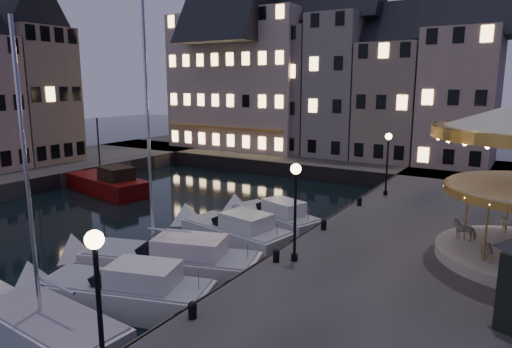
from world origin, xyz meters
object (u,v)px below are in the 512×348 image
Objects in this scene: bollard_b at (276,255)px; streetlamp_c at (388,155)px; motorboat_b at (116,293)px; bollard_a at (192,309)px; motorboat_e at (271,218)px; streetlamp_b at (295,198)px; streetlamp_a at (98,291)px; motorboat_c at (162,261)px; bollard_c at (324,224)px; motorboat_a at (42,327)px; motorboat_d at (231,232)px; bollard_d at (359,201)px; red_fishing_boat at (109,185)px.

streetlamp_c is at bearing 87.55° from bollard_b.
bollard_a is at bearing -10.87° from motorboat_b.
motorboat_e reaches higher than bollard_b.
motorboat_b is (-5.15, -5.13, -3.38)m from streetlamp_b.
motorboat_e is at bearing 89.44° from motorboat_b.
streetlamp_a is 10.54m from motorboat_c.
streetlamp_a is 7.32× the size of bollard_a.
streetlamp_a is 4.71m from bollard_a.
bollard_c is at bearing 64.69° from motorboat_b.
streetlamp_a is 6.75m from motorboat_a.
motorboat_a is (-5.47, -8.10, -3.48)m from streetlamp_b.
motorboat_d is at bearing 142.75° from bollard_b.
motorboat_e is at bearing 82.01° from motorboat_d.
motorboat_a is 11.36m from motorboat_d.
motorboat_b is (-4.55, 0.87, -0.96)m from bollard_a.
bollard_d is at bearing 73.25° from motorboat_b.
motorboat_d is (-4.94, -1.25, -0.96)m from bollard_c.
bollard_c is at bearing 90.00° from bollard_b.
bollard_b is 0.08× the size of motorboat_d.
streetlamp_b is at bearing -82.41° from bollard_c.
motorboat_a is (-4.87, -2.10, -1.06)m from bollard_a.
streetlamp_a reaches higher than motorboat_b.
streetlamp_c is at bearing 52.96° from motorboat_e.
motorboat_d is (-5.54, -10.25, -3.38)m from streetlamp_c.
bollard_b is at bearing 90.00° from bollard_a.
red_fishing_boat is at bearing -164.43° from streetlamp_c.
red_fishing_boat is (-19.93, 8.28, -0.89)m from bollard_b.
bollard_b is at bearing 14.64° from motorboat_c.
motorboat_c is at bearing -162.23° from streetlamp_b.
motorboat_d is (-4.94, 9.25, -0.96)m from bollard_a.
bollard_d is 5.54m from motorboat_e.
motorboat_e is (0.50, 3.57, -0.00)m from motorboat_d.
streetlamp_b is at bearing 84.29° from bollard_a.
motorboat_c is at bearing -92.85° from motorboat_d.
streetlamp_b is at bearing -90.00° from streetlamp_c.
streetlamp_b is 8.01m from motorboat_b.
streetlamp_b is 1.00× the size of streetlamp_c.
streetlamp_c reaches higher than motorboat_d.
bollard_a is 1.00× the size of bollard_c.
red_fishing_boat reaches higher than motorboat_b.
motorboat_e is (-5.04, -6.67, -3.38)m from streetlamp_c.
bollard_c is 10.69m from motorboat_b.
bollard_d is 0.05× the size of motorboat_c.
motorboat_c reaches higher than motorboat_d.
streetlamp_b is 10.37m from motorboat_a.
motorboat_c is (-5.79, -1.86, -3.34)m from streetlamp_b.
motorboat_a is at bearing -111.11° from bollard_c.
bollard_a is at bearing -34.66° from red_fishing_boat.
bollard_a is (-0.60, -6.00, -2.41)m from streetlamp_b.
streetlamp_c is at bearing 75.80° from motorboat_a.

